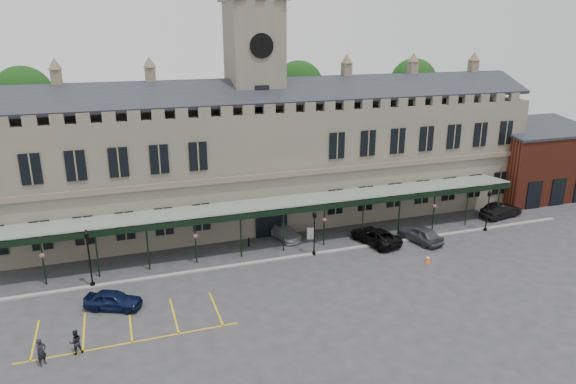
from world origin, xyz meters
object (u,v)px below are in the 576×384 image
object	(u,v)px
car_van	(375,236)
person_a	(41,352)
car_right_a	(420,234)
person_b	(76,342)
lamp_post_right	(488,207)
lamp_post_mid	(314,229)
sign_board	(311,234)
clock_tower	(255,96)
car_taxi	(284,232)
station_building	(256,161)
car_right_b	(501,211)
traffic_cone	(428,259)
lamp_post_left	(89,253)
car_left_a	(113,300)

from	to	relation	value
car_van	person_a	world-z (taller)	person_a
car_right_a	person_b	distance (m)	31.44
lamp_post_right	person_a	distance (m)	41.16
lamp_post_mid	lamp_post_right	distance (m)	18.61
person_b	sign_board	bearing A→B (deg)	-161.17
clock_tower	car_taxi	size ratio (longest dim) A/B	5.58
station_building	lamp_post_mid	bearing A→B (deg)	-77.81
clock_tower	lamp_post_right	size ratio (longest dim) A/B	5.78
lamp_post_mid	car_right_b	size ratio (longest dim) A/B	0.88
clock_tower	traffic_cone	xyz separation A→B (m)	(11.03, -15.38, -12.77)
car_taxi	person_b	distance (m)	22.75
car_van	clock_tower	bearing A→B (deg)	-63.25
car_taxi	person_b	bearing A→B (deg)	-155.62
traffic_cone	lamp_post_left	bearing A→B (deg)	169.76
sign_board	car_right_a	size ratio (longest dim) A/B	0.26
car_taxi	car_right_b	bearing A→B (deg)	-17.26
station_building	car_right_a	world-z (taller)	station_building
traffic_cone	lamp_post_mid	bearing A→B (deg)	151.34
traffic_cone	person_b	world-z (taller)	person_b
lamp_post_right	car_taxi	world-z (taller)	lamp_post_right
car_taxi	sign_board	bearing A→B (deg)	-37.86
lamp_post_mid	car_right_a	world-z (taller)	lamp_post_mid
clock_tower	car_right_a	size ratio (longest dim) A/B	5.33
car_right_b	car_taxi	bearing A→B (deg)	74.52
car_right_b	car_right_a	bearing A→B (deg)	93.60
person_b	traffic_cone	bearing A→B (deg)	176.15
car_van	car_right_b	size ratio (longest dim) A/B	1.11
lamp_post_right	car_van	distance (m)	12.29
clock_tower	sign_board	distance (m)	14.79
lamp_post_left	car_left_a	world-z (taller)	lamp_post_left
lamp_post_right	traffic_cone	distance (m)	11.07
person_b	lamp_post_mid	bearing A→B (deg)	-167.70
clock_tower	car_taxi	bearing A→B (deg)	-80.53
lamp_post_right	person_b	bearing A→B (deg)	-167.27
lamp_post_right	person_a	world-z (taller)	lamp_post_right
lamp_post_mid	traffic_cone	world-z (taller)	lamp_post_mid
lamp_post_left	person_a	world-z (taller)	lamp_post_left
car_right_a	car_right_b	xyz separation A→B (m)	(12.00, 2.94, 0.00)
clock_tower	car_left_a	distance (m)	24.29
lamp_post_mid	car_left_a	distance (m)	17.81
sign_board	person_b	distance (m)	24.06
car_taxi	person_a	bearing A→B (deg)	-157.11
lamp_post_left	car_van	size ratio (longest dim) A/B	0.91
traffic_cone	car_right_b	world-z (taller)	car_right_b
lamp_post_mid	car_taxi	size ratio (longest dim) A/B	0.95
car_left_a	car_taxi	distance (m)	18.13
car_right_a	person_b	size ratio (longest dim) A/B	2.87
station_building	sign_board	xyz separation A→B (m)	(3.32, -7.03, -5.88)
traffic_cone	car_left_a	world-z (taller)	car_left_a
lamp_post_left	person_a	xyz separation A→B (m)	(-2.69, -9.65, -1.99)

